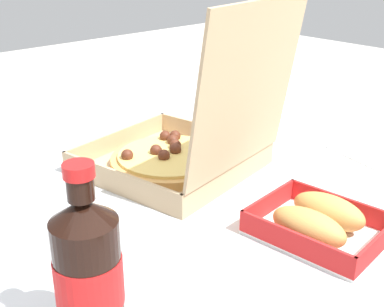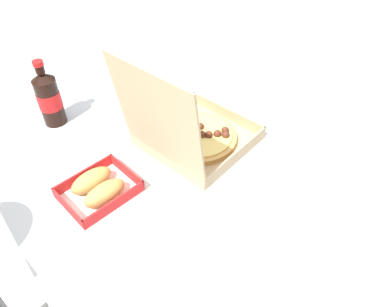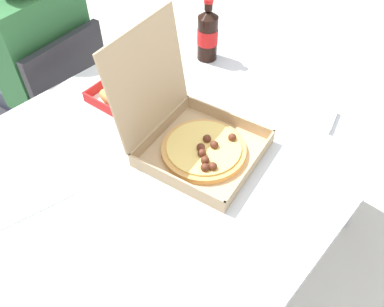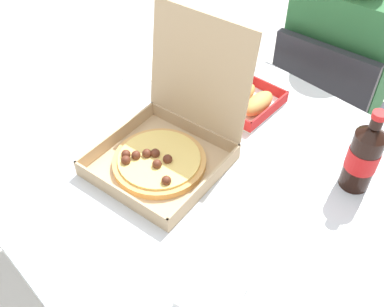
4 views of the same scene
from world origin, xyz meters
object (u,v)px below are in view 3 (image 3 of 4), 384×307
Objects in this scene: chair at (62,104)px; pizza_box_open at (194,137)px; diner_person at (39,59)px; bread_side_box at (121,95)px; paper_menu at (29,192)px; napkin_pile at (316,116)px; cola_bottle at (208,34)px.

pizza_box_open is at bearing -90.92° from chair.
diner_person is (-0.01, 0.06, 0.21)m from chair.
bread_side_box is 0.97× the size of paper_menu.
diner_person is 0.75m from paper_menu.
napkin_pile is at bearing -71.47° from diner_person.
chair reaches higher than napkin_pile.
diner_person is at bearing 97.81° from chair.
diner_person is at bearing 108.53° from napkin_pile.
pizza_box_open is 1.92× the size of bread_side_box.
cola_bottle is (0.38, -0.04, 0.07)m from bread_side_box.
paper_menu is at bearing -122.84° from diner_person.
pizza_box_open is at bearing 151.37° from napkin_pile.
cola_bottle is (0.37, -0.57, 0.17)m from diner_person.
pizza_box_open is at bearing -90.40° from bread_side_box.
bread_side_box is (-0.00, -0.53, 0.10)m from diner_person.
paper_menu is at bearing -125.93° from chair.
bread_side_box is at bearing 124.49° from napkin_pile.
paper_menu is at bearing -165.91° from bread_side_box.
paper_menu is 0.85m from napkin_pile.
diner_person reaches higher than napkin_pile.
pizza_box_open is 1.74× the size of cola_bottle.
paper_menu is (-0.41, -0.57, 0.28)m from chair.
cola_bottle is at bearing 17.50° from paper_menu.
chair is at bearing 88.73° from bread_side_box.
chair is 0.72× the size of diner_person.
cola_bottle is (0.37, -0.51, 0.37)m from chair.
napkin_pile is at bearing -93.50° from cola_bottle.
napkin_pile is at bearing -70.87° from chair.
diner_person is 10.46× the size of napkin_pile.
napkin_pile is (-0.03, -0.47, -0.08)m from cola_bottle.
chair is 3.95× the size of paper_menu.
chair is 4.08× the size of bread_side_box.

